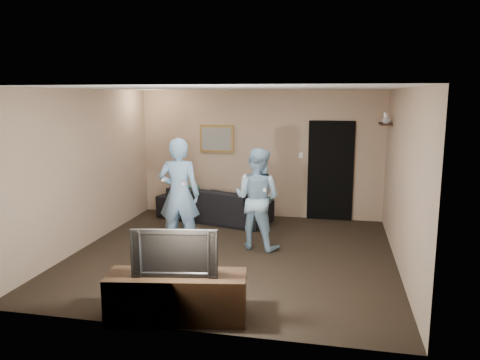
% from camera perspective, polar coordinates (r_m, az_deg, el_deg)
% --- Properties ---
extents(ground, '(5.00, 5.00, 0.00)m').
position_cam_1_polar(ground, '(7.54, -0.85, -9.02)').
color(ground, black).
rests_on(ground, ground).
extents(ceiling, '(5.00, 5.00, 0.04)m').
position_cam_1_polar(ceiling, '(7.12, -0.91, 11.14)').
color(ceiling, silver).
rests_on(ceiling, wall_back).
extents(wall_back, '(5.00, 0.04, 2.60)m').
position_cam_1_polar(wall_back, '(9.65, 2.39, 3.19)').
color(wall_back, tan).
rests_on(wall_back, ground).
extents(wall_front, '(5.00, 0.04, 2.60)m').
position_cam_1_polar(wall_front, '(4.86, -7.39, -4.04)').
color(wall_front, tan).
rests_on(wall_front, ground).
extents(wall_left, '(0.04, 5.00, 2.60)m').
position_cam_1_polar(wall_left, '(8.14, -18.33, 1.33)').
color(wall_left, tan).
rests_on(wall_left, ground).
extents(wall_right, '(0.04, 5.00, 2.60)m').
position_cam_1_polar(wall_right, '(7.11, 19.19, 0.04)').
color(wall_right, tan).
rests_on(wall_right, ground).
extents(sofa, '(2.42, 1.45, 0.66)m').
position_cam_1_polar(sofa, '(9.47, -3.15, -2.92)').
color(sofa, black).
rests_on(sofa, ground).
extents(throw_pillow, '(0.42, 0.24, 0.40)m').
position_cam_1_polar(throw_pillow, '(9.58, -6.10, -1.90)').
color(throw_pillow, '#1B513E').
rests_on(throw_pillow, sofa).
extents(painting_frame, '(0.72, 0.05, 0.57)m').
position_cam_1_polar(painting_frame, '(9.78, -2.85, 5.05)').
color(painting_frame, olive).
rests_on(painting_frame, wall_back).
extents(painting_canvas, '(0.62, 0.01, 0.47)m').
position_cam_1_polar(painting_canvas, '(9.75, -2.89, 5.03)').
color(painting_canvas, slate).
rests_on(painting_canvas, painting_frame).
extents(doorway, '(0.90, 0.06, 2.00)m').
position_cam_1_polar(doorway, '(9.53, 10.98, 1.10)').
color(doorway, black).
rests_on(doorway, ground).
extents(light_switch, '(0.08, 0.02, 0.12)m').
position_cam_1_polar(light_switch, '(9.52, 7.42, 3.01)').
color(light_switch, silver).
rests_on(light_switch, wall_back).
extents(wall_shelf, '(0.20, 0.60, 0.03)m').
position_cam_1_polar(wall_shelf, '(8.80, 17.29, 6.55)').
color(wall_shelf, black).
rests_on(wall_shelf, wall_right).
extents(shelf_vase, '(0.19, 0.19, 0.15)m').
position_cam_1_polar(shelf_vase, '(8.59, 17.44, 7.08)').
color(shelf_vase, '#AFAFB4').
rests_on(shelf_vase, wall_shelf).
extents(shelf_figurine, '(0.06, 0.06, 0.18)m').
position_cam_1_polar(shelf_figurine, '(8.87, 17.28, 7.26)').
color(shelf_figurine, silver).
rests_on(shelf_figurine, wall_shelf).
extents(tv_console, '(1.62, 0.76, 0.56)m').
position_cam_1_polar(tv_console, '(5.48, -7.70, -14.02)').
color(tv_console, black).
rests_on(tv_console, ground).
extents(television, '(0.96, 0.28, 0.55)m').
position_cam_1_polar(television, '(5.27, -7.84, -8.56)').
color(television, black).
rests_on(television, tv_console).
extents(wii_player_left, '(0.71, 0.54, 1.84)m').
position_cam_1_polar(wii_player_left, '(7.60, -7.43, -1.75)').
color(wii_player_left, '#76A2CD').
rests_on(wii_player_left, ground).
extents(wii_player_right, '(0.95, 0.83, 1.66)m').
position_cam_1_polar(wii_player_right, '(7.65, 2.11, -2.27)').
color(wii_player_right, '#90B7D1').
rests_on(wii_player_right, ground).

